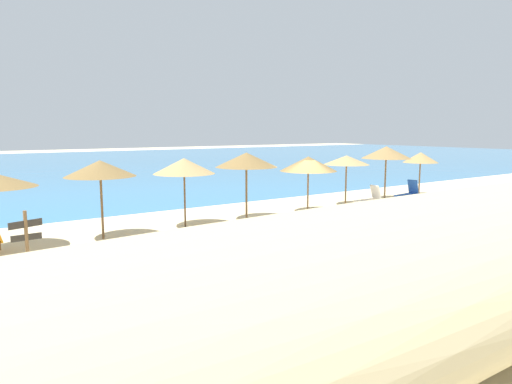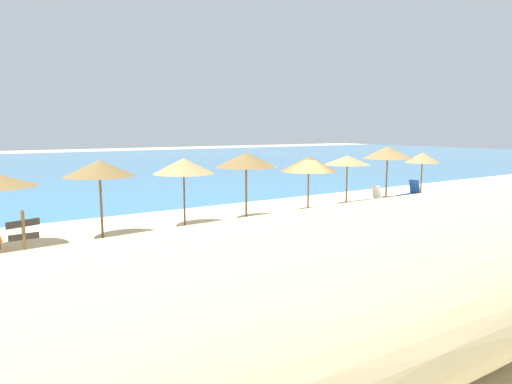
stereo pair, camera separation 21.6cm
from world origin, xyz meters
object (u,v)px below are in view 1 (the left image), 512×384
at_px(beach_umbrella_7, 421,158).
at_px(beach_umbrella_5, 347,160).
at_px(beach_umbrella_1, 100,169).
at_px(beach_umbrella_3, 246,160).
at_px(beach_umbrella_4, 308,164).
at_px(lounge_chair_2, 408,193).
at_px(cooler_box, 414,202).
at_px(beach_ball, 293,231).
at_px(wooden_signpost, 27,241).
at_px(beach_umbrella_6, 386,152).
at_px(lounge_chair_1, 370,198).
at_px(beach_umbrella_2, 184,166).

bearing_deg(beach_umbrella_7, beach_umbrella_5, -179.02).
relative_size(beach_umbrella_1, beach_umbrella_3, 0.96).
xyz_separation_m(beach_umbrella_4, beach_umbrella_5, (2.93, 0.42, 0.04)).
xyz_separation_m(beach_umbrella_1, beach_umbrella_3, (6.10, -0.11, 0.08)).
bearing_deg(lounge_chair_2, cooler_box, 130.04).
bearing_deg(beach_ball, wooden_signpost, -178.63).
height_order(beach_umbrella_6, beach_ball, beach_umbrella_6).
relative_size(beach_umbrella_4, lounge_chair_1, 1.80).
height_order(beach_umbrella_3, cooler_box, beach_umbrella_3).
distance_m(beach_umbrella_4, lounge_chair_2, 7.28).
bearing_deg(beach_umbrella_1, lounge_chair_2, -1.95).
height_order(beach_umbrella_3, lounge_chair_2, beach_umbrella_3).
distance_m(beach_umbrella_5, beach_ball, 7.84).
height_order(beach_umbrella_1, cooler_box, beach_umbrella_1).
height_order(beach_umbrella_4, cooler_box, beach_umbrella_4).
height_order(beach_umbrella_7, cooler_box, beach_umbrella_7).
height_order(beach_ball, cooler_box, beach_ball).
distance_m(beach_umbrella_4, beach_ball, 5.35).
bearing_deg(beach_umbrella_5, lounge_chair_1, -47.67).
xyz_separation_m(beach_umbrella_3, beach_umbrella_5, (6.30, 0.29, -0.26)).
relative_size(lounge_chair_1, wooden_signpost, 0.78).
relative_size(beach_umbrella_1, cooler_box, 6.67).
relative_size(beach_umbrella_5, cooler_box, 6.12).
xyz_separation_m(beach_umbrella_3, beach_umbrella_6, (9.42, 0.36, 0.03)).
distance_m(beach_umbrella_3, beach_ball, 4.24).
xyz_separation_m(wooden_signpost, beach_ball, (8.79, 0.21, -0.93)).
xyz_separation_m(lounge_chair_1, wooden_signpost, (-16.14, -3.08, 0.68)).
distance_m(beach_umbrella_2, beach_umbrella_6, 12.22).
distance_m(beach_ball, cooler_box, 9.54).
bearing_deg(beach_umbrella_4, beach_umbrella_1, 178.52).
xyz_separation_m(beach_umbrella_3, beach_umbrella_4, (3.36, -0.14, -0.30)).
relative_size(beach_umbrella_7, wooden_signpost, 1.36).
bearing_deg(beach_umbrella_2, beach_umbrella_4, -3.59).
height_order(beach_umbrella_6, beach_umbrella_7, beach_umbrella_6).
xyz_separation_m(beach_umbrella_1, lounge_chair_2, (16.50, -0.56, -2.09)).
bearing_deg(beach_umbrella_7, beach_umbrella_4, -176.69).
bearing_deg(beach_umbrella_7, beach_ball, -163.16).
height_order(beach_umbrella_5, beach_umbrella_7, beach_umbrella_5).
distance_m(beach_umbrella_2, lounge_chair_1, 10.15).
bearing_deg(beach_umbrella_2, beach_umbrella_7, 0.54).
bearing_deg(beach_umbrella_1, beach_umbrella_4, -1.48).
distance_m(beach_umbrella_5, lounge_chair_2, 4.58).
bearing_deg(beach_umbrella_4, lounge_chair_1, -7.17).
bearing_deg(beach_umbrella_4, cooler_box, -15.85).
distance_m(beach_umbrella_5, beach_umbrella_7, 6.25).
xyz_separation_m(beach_umbrella_2, lounge_chair_1, (9.91, -0.86, -2.02)).
bearing_deg(lounge_chair_2, beach_umbrella_3, 80.84).
xyz_separation_m(beach_umbrella_7, lounge_chair_2, (-2.15, -0.85, -1.82)).
height_order(beach_umbrella_7, beach_ball, beach_umbrella_7).
relative_size(beach_umbrella_2, beach_umbrella_4, 1.04).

